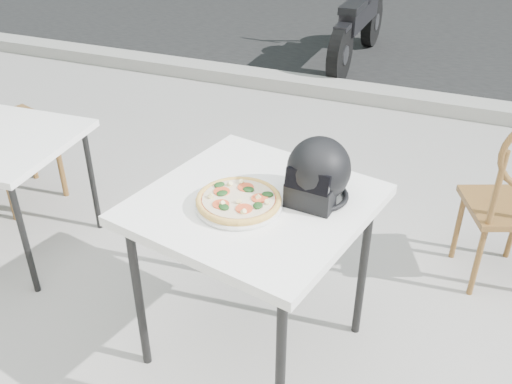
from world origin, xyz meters
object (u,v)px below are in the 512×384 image
at_px(pizza, 239,200).
at_px(cafe_table_side, 1,149).
at_px(helmet, 318,174).
at_px(motorcycle, 358,24).
at_px(plate, 239,205).
at_px(cafe_table_main, 254,215).

relative_size(pizza, cafe_table_side, 0.48).
bearing_deg(helmet, cafe_table_side, -178.41).
height_order(helmet, cafe_table_side, helmet).
bearing_deg(cafe_table_side, motorcycle, 75.35).
bearing_deg(motorcycle, helmet, -78.11).
distance_m(plate, cafe_table_side, 1.48).
bearing_deg(helmet, motorcycle, 105.68).
height_order(cafe_table_main, motorcycle, motorcycle).
bearing_deg(helmet, pizza, -141.14).
bearing_deg(plate, cafe_table_main, 62.86).
distance_m(cafe_table_main, cafe_table_side, 1.50).
relative_size(cafe_table_main, cafe_table_side, 1.30).
relative_size(plate, pizza, 1.06).
height_order(plate, helmet, helmet).
height_order(plate, motorcycle, motorcycle).
distance_m(pizza, cafe_table_side, 1.48).
bearing_deg(pizza, plate, -98.72).
bearing_deg(cafe_table_side, cafe_table_main, -8.19).
xyz_separation_m(cafe_table_main, cafe_table_side, (-1.48, 0.21, -0.09)).
xyz_separation_m(plate, helmet, (0.25, 0.17, 0.10)).
distance_m(pizza, motorcycle, 4.12).
relative_size(cafe_table_main, plate, 2.56).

